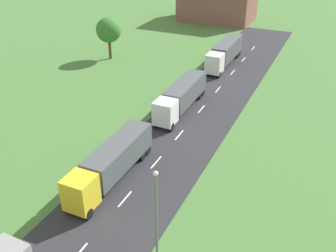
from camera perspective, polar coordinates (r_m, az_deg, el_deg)
name	(u,v)px	position (r m, az deg, el deg)	size (l,w,h in m)	color
truck_second	(111,162)	(37.53, -8.33, -5.25)	(2.50, 12.29, 3.50)	yellow
truck_third	(181,96)	(50.26, 1.97, 4.46)	(2.57, 12.28, 3.43)	white
truck_fourth	(225,52)	(66.61, 8.34, 10.64)	(2.51, 12.94, 3.68)	white
lamppost_second	(156,216)	(27.33, -1.71, -13.11)	(0.36, 0.36, 8.56)	slate
tree_ash	(109,30)	(68.98, -8.72, 13.75)	(4.30, 4.30, 7.22)	#513823
distant_building	(218,0)	(95.33, 7.29, 17.82)	(16.50, 10.82, 9.03)	brown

